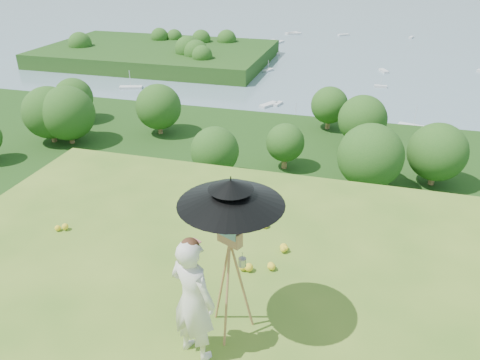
% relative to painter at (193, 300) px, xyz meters
% --- Properties ---
extents(forest_slope, '(140.00, 56.00, 22.00)m').
position_rel_painter_xyz_m(forest_slope, '(1.55, 33.51, -29.88)').
color(forest_slope, '#133A0F').
rests_on(forest_slope, bay_water).
extents(shoreline_tier, '(170.00, 28.00, 8.00)m').
position_rel_painter_xyz_m(shoreline_tier, '(1.55, 73.51, -36.88)').
color(shoreline_tier, '#736F5C').
rests_on(shoreline_tier, bay_water).
extents(bay_water, '(700.00, 700.00, 0.00)m').
position_rel_painter_xyz_m(bay_water, '(1.55, 238.51, -34.88)').
color(bay_water, gray).
rests_on(bay_water, ground).
extents(peninsula, '(90.00, 60.00, 12.00)m').
position_rel_painter_xyz_m(peninsula, '(-73.45, 153.51, -29.88)').
color(peninsula, '#133A0F').
rests_on(peninsula, bay_water).
extents(slope_trees, '(110.00, 50.00, 6.00)m').
position_rel_painter_xyz_m(slope_trees, '(1.55, 33.51, -15.88)').
color(slope_trees, '#1B5018').
rests_on(slope_trees, forest_slope).
extents(harbor_town, '(110.00, 22.00, 5.00)m').
position_rel_painter_xyz_m(harbor_town, '(1.55, 73.51, -30.38)').
color(harbor_town, silver).
rests_on(harbor_town, shoreline_tier).
extents(moored_boats, '(140.00, 140.00, 0.70)m').
position_rel_painter_xyz_m(moored_boats, '(-10.95, 159.51, -34.53)').
color(moored_boats, silver).
rests_on(moored_boats, bay_water).
extents(painter, '(0.75, 0.62, 1.75)m').
position_rel_painter_xyz_m(painter, '(0.00, 0.00, 0.00)').
color(painter, silver).
rests_on(painter, ground).
extents(field_easel, '(0.89, 0.89, 1.76)m').
position_rel_painter_xyz_m(field_easel, '(0.32, 0.52, 0.00)').
color(field_easel, '#A26F44').
rests_on(field_easel, ground).
extents(sun_umbrella, '(1.75, 1.75, 0.89)m').
position_rel_painter_xyz_m(sun_umbrella, '(0.33, 0.55, 1.02)').
color(sun_umbrella, black).
rests_on(sun_umbrella, field_easel).
extents(painter_cap, '(0.31, 0.33, 0.10)m').
position_rel_painter_xyz_m(painter_cap, '(0.00, 0.00, 0.83)').
color(painter_cap, '#D57675').
rests_on(painter_cap, painter).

